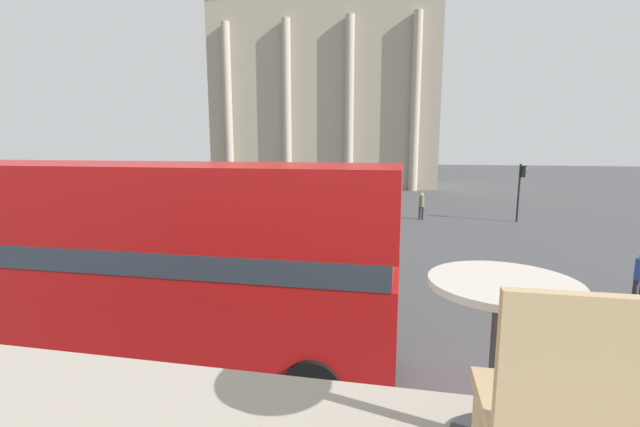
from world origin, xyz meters
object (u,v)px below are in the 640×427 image
object	(u,v)px
cafe_chair_0	(558,412)
pedestrian_olive	(421,204)
car_black	(290,224)
plaza_building_left	(328,94)
traffic_light_mid	(284,201)
traffic_light_near	(282,210)
pedestrian_blue	(640,275)
cafe_dining_table	(500,326)
double_decker_bus	(157,255)
traffic_light_far	(521,184)

from	to	relation	value
cafe_chair_0	pedestrian_olive	bearing A→B (deg)	88.44
car_black	pedestrian_olive	xyz separation A→B (m)	(6.66, 6.80, 0.26)
plaza_building_left	traffic_light_mid	distance (m)	32.91
traffic_light_mid	pedestrian_olive	xyz separation A→B (m)	(6.42, 8.59, -1.15)
traffic_light_near	pedestrian_blue	size ratio (longest dim) A/B	2.48
traffic_light_mid	cafe_dining_table	bearing A→B (deg)	-71.09
plaza_building_left	pedestrian_olive	xyz separation A→B (m)	(10.15, -23.03, -9.47)
double_decker_bus	plaza_building_left	distance (m)	43.24
plaza_building_left	pedestrian_olive	distance (m)	26.89
plaza_building_left	traffic_light_far	distance (m)	28.89
pedestrian_blue	traffic_light_far	bearing A→B (deg)	14.95
double_decker_bus	cafe_dining_table	bearing A→B (deg)	-44.75
plaza_building_left	traffic_light_far	bearing A→B (deg)	-54.92
double_decker_bus	cafe_dining_table	size ratio (longest dim) A/B	13.78
car_black	traffic_light_far	bearing A→B (deg)	129.47
cafe_dining_table	cafe_chair_0	bearing A→B (deg)	-85.17
car_black	pedestrian_olive	size ratio (longest dim) A/B	2.50
cafe_dining_table	cafe_chair_0	distance (m)	0.55
double_decker_bus	cafe_dining_table	xyz separation A→B (m)	(5.48, -6.11, 1.56)
plaza_building_left	pedestrian_blue	size ratio (longest dim) A/B	15.67
traffic_light_far	pedestrian_blue	bearing A→B (deg)	-90.23
traffic_light_far	pedestrian_olive	distance (m)	5.95
traffic_light_far	car_black	xyz separation A→B (m)	(-12.44, -7.15, -1.61)
traffic_light_mid	traffic_light_near	bearing A→B (deg)	-74.71
cafe_dining_table	traffic_light_near	bearing A→B (deg)	110.65
double_decker_bus	plaza_building_left	bearing A→B (deg)	98.76
cafe_dining_table	traffic_light_mid	xyz separation A→B (m)	(-5.75, 16.80, -1.83)
traffic_light_mid	traffic_light_far	world-z (taller)	traffic_light_far
traffic_light_far	cafe_dining_table	bearing A→B (deg)	-104.06
double_decker_bus	plaza_building_left	xyz separation A→B (m)	(-4.00, 42.30, 8.05)
cafe_dining_table	pedestrian_olive	distance (m)	25.57
plaza_building_left	pedestrian_olive	world-z (taller)	plaza_building_left
pedestrian_blue	double_decker_bus	bearing A→B (deg)	130.55
traffic_light_far	traffic_light_near	bearing A→B (deg)	-126.36
double_decker_bus	traffic_light_far	world-z (taller)	double_decker_bus
traffic_light_far	cafe_chair_0	bearing A→B (deg)	-103.69
car_black	plaza_building_left	bearing A→B (deg)	-163.73
double_decker_bus	car_black	size ratio (longest dim) A/B	2.40
cafe_dining_table	traffic_light_near	distance (m)	12.07
traffic_light_mid	car_black	xyz separation A→B (m)	(-0.24, 1.78, -1.42)
car_black	traffic_light_near	bearing A→B (deg)	23.10
cafe_dining_table	pedestrian_olive	xyz separation A→B (m)	(0.66, 25.38, -2.98)
cafe_chair_0	pedestrian_olive	size ratio (longest dim) A/B	0.54
traffic_light_far	pedestrian_olive	bearing A→B (deg)	-176.61
cafe_dining_table	cafe_chair_0	xyz separation A→B (m)	(0.05, -0.55, -0.02)
cafe_dining_table	pedestrian_blue	distance (m)	13.71
traffic_light_near	car_black	xyz separation A→B (m)	(-1.77, 7.35, -1.91)
car_black	pedestrian_blue	distance (m)	14.15
traffic_light_near	pedestrian_blue	bearing A→B (deg)	2.80
double_decker_bus	traffic_light_near	distance (m)	5.27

